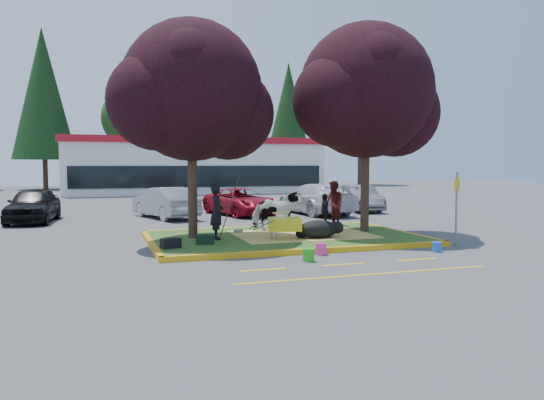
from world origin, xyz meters
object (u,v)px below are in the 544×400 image
object	(u,v)px
wheelbarrow	(285,224)
car_silver	(165,203)
sign_post	(457,202)
bucket_blue	(437,247)
handler	(217,212)
bucket_pink	(321,249)
calf	(318,229)
cow	(277,211)
bucket_green	(308,255)
car_black	(33,205)

from	to	relation	value
wheelbarrow	car_silver	size ratio (longest dim) A/B	0.42
sign_post	bucket_blue	xyz separation A→B (m)	(-1.12, -0.67, -1.17)
handler	bucket_pink	world-z (taller)	handler
handler	car_silver	xyz separation A→B (m)	(-0.54, 8.03, -0.29)
calf	bucket_pink	bearing A→B (deg)	-111.92
calf	sign_post	xyz separation A→B (m)	(3.55, -1.79, 0.88)
handler	sign_post	world-z (taller)	sign_post
handler	bucket_blue	bearing A→B (deg)	-116.15
wheelbarrow	sign_post	xyz separation A→B (m)	(4.59, -1.83, 0.70)
cow	calf	bearing A→B (deg)	-150.90
bucket_green	bucket_blue	distance (m)	3.83
calf	bucket_blue	bearing A→B (deg)	-46.00
handler	sign_post	bearing A→B (deg)	-106.65
calf	car_black	world-z (taller)	car_black
wheelbarrow	bucket_pink	world-z (taller)	wheelbarrow
cow	car_black	bearing A→B (deg)	60.81
bucket_green	handler	bearing A→B (deg)	114.39
calf	bucket_green	size ratio (longest dim) A/B	4.00
sign_post	bucket_pink	bearing A→B (deg)	156.61
handler	car_black	size ratio (longest dim) A/B	0.40
bucket_green	car_black	distance (m)	13.66
calf	handler	world-z (taller)	handler
cow	sign_post	size ratio (longest dim) A/B	0.74
calf	car_silver	xyz separation A→B (m)	(-3.47, 8.77, 0.25)
wheelbarrow	bucket_blue	size ratio (longest dim) A/B	6.38
cow	bucket_green	distance (m)	4.74
handler	bucket_pink	xyz separation A→B (m)	(2.20, -2.62, -0.81)
calf	bucket_blue	world-z (taller)	calf
bucket_green	bucket_blue	bearing A→B (deg)	2.94
cow	car_silver	bearing A→B (deg)	33.62
cow	bucket_pink	size ratio (longest dim) A/B	5.01
bucket_blue	car_black	xyz separation A→B (m)	(-11.19, 11.30, 0.57)
bucket_green	bucket_blue	world-z (taller)	bucket_green
wheelbarrow	bucket_pink	bearing A→B (deg)	-66.33
handler	car_silver	distance (m)	8.06
bucket_blue	car_silver	world-z (taller)	car_silver
bucket_green	car_black	world-z (taller)	car_black
cow	sign_post	world-z (taller)	sign_post
calf	bucket_pink	world-z (taller)	calf
cow	handler	distance (m)	2.61
bucket_pink	car_black	distance (m)	13.41
wheelbarrow	car_silver	world-z (taller)	car_silver
handler	sign_post	xyz separation A→B (m)	(6.48, -2.52, 0.33)
bucket_pink	bucket_blue	distance (m)	3.21
bucket_pink	car_silver	distance (m)	11.02
wheelbarrow	sign_post	distance (m)	4.99
bucket_green	sign_post	bearing A→B (deg)	9.90
car_silver	sign_post	bearing A→B (deg)	105.10
cow	bucket_pink	distance (m)	3.92
handler	calf	bearing A→B (deg)	-99.43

